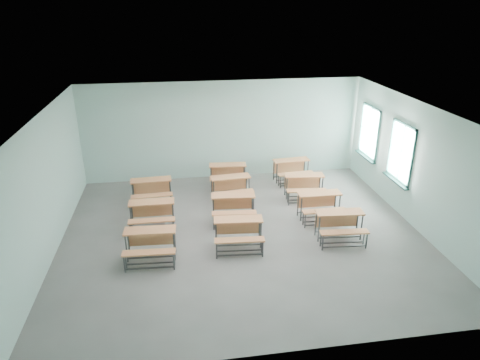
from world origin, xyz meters
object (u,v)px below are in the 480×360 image
object	(u,v)px
desk_unit_r0c0	(150,241)
desk_unit_r2c0	(152,188)
desk_unit_r2c1	(231,185)
desk_unit_r2c2	(304,183)
desk_unit_r3c1	(228,172)
desk_unit_r1c2	(320,202)
desk_unit_r0c2	(340,222)
desk_unit_r0c1	(238,230)
desk_unit_r1c0	(152,212)
desk_unit_r1c1	(233,204)
desk_unit_r3c2	(292,167)

from	to	relation	value
desk_unit_r0c0	desk_unit_r2c0	world-z (taller)	same
desk_unit_r2c1	desk_unit_r2c2	world-z (taller)	same
desk_unit_r2c2	desk_unit_r3c1	xyz separation A→B (m)	(-2.14, 1.21, 0.00)
desk_unit_r0c0	desk_unit_r1c2	distance (m)	4.64
desk_unit_r0c2	desk_unit_r2c1	xyz separation A→B (m)	(-2.33, 2.66, 0.00)
desk_unit_r0c1	desk_unit_r1c0	world-z (taller)	same
desk_unit_r2c2	desk_unit_r2c0	bearing A→B (deg)	-178.86
desk_unit_r1c1	desk_unit_r2c0	distance (m)	2.61
desk_unit_r3c2	desk_unit_r0c1	bearing A→B (deg)	-126.49
desk_unit_r1c2	desk_unit_r1c0	bearing A→B (deg)	178.22
desk_unit_r0c2	desk_unit_r1c0	distance (m)	4.76
desk_unit_r0c0	desk_unit_r1c0	distance (m)	1.48
desk_unit_r2c2	desk_unit_r1c1	bearing A→B (deg)	-149.25
desk_unit_r1c2	desk_unit_r2c0	bearing A→B (deg)	160.04
desk_unit_r0c0	desk_unit_r3c1	world-z (taller)	same
desk_unit_r0c1	desk_unit_r2c2	bearing A→B (deg)	50.72
desk_unit_r2c1	desk_unit_r3c2	size ratio (longest dim) A/B	1.00
desk_unit_r0c2	desk_unit_r1c0	world-z (taller)	same
desk_unit_r1c1	desk_unit_r2c0	bearing A→B (deg)	151.72
desk_unit_r2c1	desk_unit_r3c1	distance (m)	1.01
desk_unit_r2c0	desk_unit_r2c2	size ratio (longest dim) A/B	0.97
desk_unit_r0c0	desk_unit_r2c1	distance (m)	3.62
desk_unit_r2c0	desk_unit_r3c2	size ratio (longest dim) A/B	0.98
desk_unit_r1c2	desk_unit_r1c1	bearing A→B (deg)	174.37
desk_unit_r0c2	desk_unit_r1c0	bearing A→B (deg)	168.44
desk_unit_r1c0	desk_unit_r1c1	size ratio (longest dim) A/B	0.96
desk_unit_r0c0	desk_unit_r1c2	bearing A→B (deg)	19.95
desk_unit_r1c0	desk_unit_r1c1	bearing A→B (deg)	2.65
desk_unit_r2c0	desk_unit_r3c1	xyz separation A→B (m)	(2.34, 0.87, 0.00)
desk_unit_r0c1	desk_unit_r2c1	distance (m)	2.65
desk_unit_r2c0	desk_unit_r0c2	bearing A→B (deg)	-33.63
desk_unit_r2c0	desk_unit_r2c2	distance (m)	4.49
desk_unit_r0c1	desk_unit_r2c2	xyz separation A→B (m)	(2.35, 2.44, 0.00)
desk_unit_r2c0	desk_unit_r2c2	xyz separation A→B (m)	(4.47, -0.33, 0.00)
desk_unit_r0c0	desk_unit_r0c1	size ratio (longest dim) A/B	0.99
desk_unit_r0c1	desk_unit_r0c2	world-z (taller)	same
desk_unit_r2c2	desk_unit_r3c2	size ratio (longest dim) A/B	1.01
desk_unit_r2c1	desk_unit_r3c2	xyz separation A→B (m)	(2.15, 1.13, 0.00)
desk_unit_r1c1	desk_unit_r3c1	bearing A→B (deg)	90.90
desk_unit_r0c0	desk_unit_r2c2	world-z (taller)	same
desk_unit_r1c0	desk_unit_r2c1	size ratio (longest dim) A/B	0.95
desk_unit_r1c1	desk_unit_r0c0	bearing A→B (deg)	-138.89
desk_unit_r0c0	desk_unit_r3c1	size ratio (longest dim) A/B	0.99
desk_unit_r2c1	desk_unit_r1c0	bearing A→B (deg)	-153.59
desk_unit_r2c0	desk_unit_r1c1	bearing A→B (deg)	-35.45
desk_unit_r1c1	desk_unit_r1c2	distance (m)	2.34
desk_unit_r1c1	desk_unit_r2c0	world-z (taller)	same
desk_unit_r0c1	desk_unit_r1c1	distance (m)	1.36
desk_unit_r1c2	desk_unit_r2c0	xyz separation A→B (m)	(-4.52, 1.65, 0.00)
desk_unit_r2c1	desk_unit_r2c2	bearing A→B (deg)	-10.32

